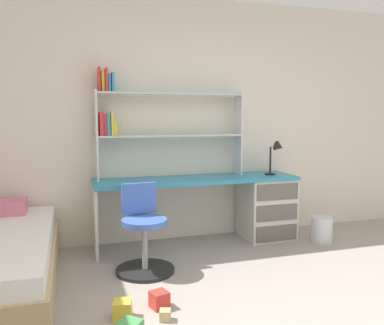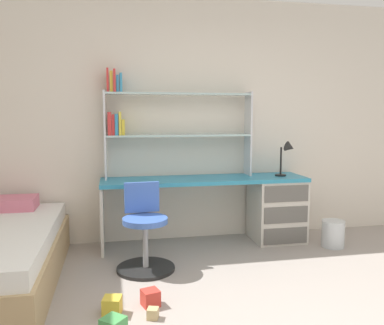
{
  "view_description": "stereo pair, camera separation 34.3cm",
  "coord_description": "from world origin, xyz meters",
  "px_view_note": "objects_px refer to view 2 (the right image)",
  "views": [
    {
      "loc": [
        -1.29,
        -1.75,
        1.38
      ],
      "look_at": [
        -0.29,
        1.51,
        0.98
      ],
      "focal_mm": 37.34,
      "sensor_mm": 36.0,
      "label": 1
    },
    {
      "loc": [
        -0.96,
        -1.83,
        1.38
      ],
      "look_at": [
        -0.29,
        1.51,
        0.98
      ],
      "focal_mm": 37.34,
      "sensor_mm": 36.0,
      "label": 2
    }
  ],
  "objects_px": {
    "waste_bin": "(333,234)",
    "toy_block_red_1": "(150,298)",
    "toy_block_yellow_3": "(112,306)",
    "bookshelf_hutch": "(160,118)",
    "swivel_chair": "(145,236)",
    "toy_block_natural_0": "(153,313)",
    "desk_lamp": "(288,153)",
    "desk": "(257,204)"
  },
  "relations": [
    {
      "from": "toy_block_yellow_3",
      "to": "bookshelf_hutch",
      "type": "bearing_deg",
      "value": 70.7
    },
    {
      "from": "bookshelf_hutch",
      "to": "toy_block_red_1",
      "type": "bearing_deg",
      "value": -100.09
    },
    {
      "from": "toy_block_natural_0",
      "to": "bookshelf_hutch",
      "type": "bearing_deg",
      "value": 80.99
    },
    {
      "from": "desk_lamp",
      "to": "bookshelf_hutch",
      "type": "bearing_deg",
      "value": 171.99
    },
    {
      "from": "toy_block_natural_0",
      "to": "toy_block_red_1",
      "type": "height_order",
      "value": "toy_block_red_1"
    },
    {
      "from": "toy_block_red_1",
      "to": "desk",
      "type": "bearing_deg",
      "value": 44.92
    },
    {
      "from": "desk",
      "to": "bookshelf_hutch",
      "type": "relative_size",
      "value": 1.39
    },
    {
      "from": "desk_lamp",
      "to": "waste_bin",
      "type": "bearing_deg",
      "value": -37.42
    },
    {
      "from": "bookshelf_hutch",
      "to": "desk_lamp",
      "type": "distance_m",
      "value": 1.43
    },
    {
      "from": "desk_lamp",
      "to": "desk",
      "type": "bearing_deg",
      "value": 170.97
    },
    {
      "from": "toy_block_yellow_3",
      "to": "desk_lamp",
      "type": "bearing_deg",
      "value": 34.87
    },
    {
      "from": "toy_block_red_1",
      "to": "toy_block_yellow_3",
      "type": "xyz_separation_m",
      "value": [
        -0.27,
        -0.07,
        0.0
      ]
    },
    {
      "from": "waste_bin",
      "to": "toy_block_red_1",
      "type": "relative_size",
      "value": 2.39
    },
    {
      "from": "desk",
      "to": "toy_block_natural_0",
      "type": "relative_size",
      "value": 29.62
    },
    {
      "from": "swivel_chair",
      "to": "toy_block_yellow_3",
      "type": "xyz_separation_m",
      "value": [
        -0.29,
        -0.79,
        -0.24
      ]
    },
    {
      "from": "desk_lamp",
      "to": "toy_block_red_1",
      "type": "relative_size",
      "value": 3.24
    },
    {
      "from": "waste_bin",
      "to": "toy_block_natural_0",
      "type": "distance_m",
      "value": 2.32
    },
    {
      "from": "desk",
      "to": "waste_bin",
      "type": "bearing_deg",
      "value": -26.31
    },
    {
      "from": "desk_lamp",
      "to": "waste_bin",
      "type": "xyz_separation_m",
      "value": [
        0.4,
        -0.3,
        -0.83
      ]
    },
    {
      "from": "toy_block_natural_0",
      "to": "toy_block_red_1",
      "type": "xyz_separation_m",
      "value": [
        0.0,
        0.19,
        0.02
      ]
    },
    {
      "from": "toy_block_yellow_3",
      "to": "toy_block_natural_0",
      "type": "bearing_deg",
      "value": -23.04
    },
    {
      "from": "desk_lamp",
      "to": "waste_bin",
      "type": "relative_size",
      "value": 1.36
    },
    {
      "from": "bookshelf_hutch",
      "to": "swivel_chair",
      "type": "bearing_deg",
      "value": -108.07
    },
    {
      "from": "bookshelf_hutch",
      "to": "toy_block_yellow_3",
      "type": "distance_m",
      "value": 2.06
    },
    {
      "from": "waste_bin",
      "to": "toy_block_yellow_3",
      "type": "xyz_separation_m",
      "value": [
        -2.29,
        -1.01,
        -0.08
      ]
    },
    {
      "from": "swivel_chair",
      "to": "toy_block_red_1",
      "type": "bearing_deg",
      "value": -91.71
    },
    {
      "from": "swivel_chair",
      "to": "toy_block_red_1",
      "type": "height_order",
      "value": "swivel_chair"
    },
    {
      "from": "toy_block_natural_0",
      "to": "toy_block_yellow_3",
      "type": "height_order",
      "value": "toy_block_yellow_3"
    },
    {
      "from": "toy_block_yellow_3",
      "to": "waste_bin",
      "type": "bearing_deg",
      "value": 23.91
    },
    {
      "from": "desk_lamp",
      "to": "toy_block_yellow_3",
      "type": "distance_m",
      "value": 2.48
    },
    {
      "from": "swivel_chair",
      "to": "waste_bin",
      "type": "distance_m",
      "value": 2.01
    },
    {
      "from": "swivel_chair",
      "to": "waste_bin",
      "type": "relative_size",
      "value": 2.73
    },
    {
      "from": "bookshelf_hutch",
      "to": "toy_block_natural_0",
      "type": "bearing_deg",
      "value": -99.01
    },
    {
      "from": "bookshelf_hutch",
      "to": "waste_bin",
      "type": "xyz_separation_m",
      "value": [
        1.76,
        -0.5,
        -1.22
      ]
    },
    {
      "from": "toy_block_yellow_3",
      "to": "desk",
      "type": "bearing_deg",
      "value": 41.06
    },
    {
      "from": "waste_bin",
      "to": "toy_block_yellow_3",
      "type": "bearing_deg",
      "value": -156.09
    },
    {
      "from": "waste_bin",
      "to": "toy_block_red_1",
      "type": "height_order",
      "value": "waste_bin"
    },
    {
      "from": "toy_block_natural_0",
      "to": "waste_bin",
      "type": "bearing_deg",
      "value": 29.26
    },
    {
      "from": "desk",
      "to": "desk_lamp",
      "type": "bearing_deg",
      "value": -9.03
    },
    {
      "from": "desk_lamp",
      "to": "toy_block_natural_0",
      "type": "relative_size",
      "value": 5.21
    },
    {
      "from": "desk",
      "to": "toy_block_red_1",
      "type": "xyz_separation_m",
      "value": [
        -1.3,
        -1.29,
        -0.35
      ]
    },
    {
      "from": "toy_block_natural_0",
      "to": "toy_block_yellow_3",
      "type": "bearing_deg",
      "value": 156.96
    }
  ]
}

